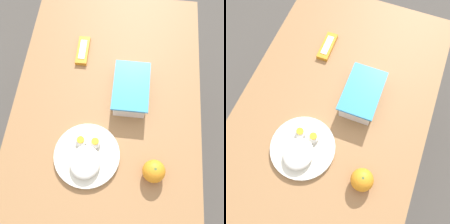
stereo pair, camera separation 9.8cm
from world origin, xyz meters
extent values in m
plane|color=#4C4742|center=(0.00, 0.00, 0.00)|extent=(10.00, 10.00, 0.00)
cube|color=#996B42|center=(0.00, 0.00, 0.70)|extent=(1.16, 0.73, 0.03)
cylinder|color=brown|center=(-0.52, -0.31, 0.34)|extent=(0.05, 0.05, 0.69)
cylinder|color=brown|center=(-0.52, 0.31, 0.34)|extent=(0.05, 0.05, 0.69)
cube|color=white|center=(-0.06, 0.09, 0.75)|extent=(0.19, 0.12, 0.07)
cube|color=beige|center=(-0.06, 0.09, 0.74)|extent=(0.18, 0.11, 0.04)
cube|color=#338CC6|center=(-0.06, 0.09, 0.79)|extent=(0.21, 0.13, 0.01)
ellipsoid|color=gray|center=(-0.11, 0.09, 0.76)|extent=(0.06, 0.05, 0.03)
ellipsoid|color=gray|center=(-0.06, 0.08, 0.76)|extent=(0.06, 0.04, 0.02)
ellipsoid|color=gray|center=(-0.01, 0.09, 0.76)|extent=(0.06, 0.05, 0.02)
sphere|color=orange|center=(0.24, 0.19, 0.76)|extent=(0.08, 0.08, 0.08)
cylinder|color=#4C662D|center=(0.24, 0.19, 0.80)|extent=(0.01, 0.01, 0.00)
cylinder|color=silver|center=(0.20, -0.05, 0.73)|extent=(0.24, 0.24, 0.02)
ellipsoid|color=white|center=(0.23, -0.05, 0.76)|extent=(0.12, 0.11, 0.04)
ellipsoid|color=white|center=(0.16, -0.07, 0.75)|extent=(0.05, 0.04, 0.03)
cylinder|color=#F4A823|center=(0.16, -0.07, 0.77)|extent=(0.03, 0.03, 0.01)
ellipsoid|color=white|center=(0.16, -0.02, 0.75)|extent=(0.05, 0.04, 0.03)
cylinder|color=#F4A823|center=(0.16, -0.02, 0.77)|extent=(0.03, 0.03, 0.01)
cube|color=orange|center=(-0.24, -0.13, 0.73)|extent=(0.14, 0.05, 0.02)
cube|color=white|center=(-0.24, -0.13, 0.74)|extent=(0.10, 0.03, 0.00)
camera|label=1|loc=(0.42, 0.07, 1.65)|focal=42.00mm
camera|label=2|loc=(0.39, 0.16, 1.65)|focal=42.00mm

